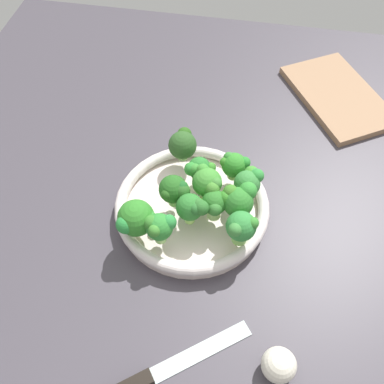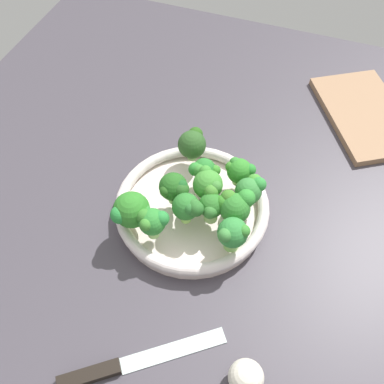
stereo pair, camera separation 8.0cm
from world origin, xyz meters
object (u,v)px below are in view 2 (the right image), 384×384
object	(u,v)px
garlic_bulb	(246,377)
broccoli_floret_8	(188,207)
broccoli_floret_10	(203,170)
bowl	(192,207)
broccoli_floret_5	(239,171)
broccoli_floret_0	(251,189)
broccoli_floret_9	(192,143)
broccoli_floret_6	(131,211)
broccoli_floret_2	(233,234)
knife	(120,366)
broccoli_floret_7	(211,206)
broccoli_floret_1	(235,206)
broccoli_floret_3	(152,222)
broccoli_floret_4	(174,188)
cutting_board	(365,114)
broccoli_floret_11	(210,186)

from	to	relation	value
garlic_bulb	broccoli_floret_8	bearing A→B (deg)	-141.98
broccoli_floret_8	broccoli_floret_10	distance (cm)	9.80
bowl	broccoli_floret_5	bearing A→B (deg)	137.94
broccoli_floret_8	broccoli_floret_0	bearing A→B (deg)	131.05
broccoli_floret_5	broccoli_floret_9	xyz separation A→B (cm)	(-3.20, -10.50, 0.40)
broccoli_floret_6	broccoli_floret_9	size ratio (longest dim) A/B	1.10
broccoli_floret_2	knife	world-z (taller)	broccoli_floret_2
broccoli_floret_7	broccoli_floret_10	size ratio (longest dim) A/B	1.18
knife	broccoli_floret_5	bearing A→B (deg)	169.05
broccoli_floret_1	broccoli_floret_3	bearing A→B (deg)	-58.56
broccoli_floret_9	bowl	bearing A→B (deg)	19.43
garlic_bulb	broccoli_floret_10	bearing A→B (deg)	-150.83
broccoli_floret_9	garlic_bulb	size ratio (longest dim) A/B	1.20
broccoli_floret_6	garlic_bulb	world-z (taller)	broccoli_floret_6
broccoli_floret_0	broccoli_floret_6	distance (cm)	21.66
bowl	broccoli_floret_1	world-z (taller)	broccoli_floret_1
broccoli_floret_3	broccoli_floret_7	xyz separation A→B (cm)	(-6.55, 8.39, -0.30)
broccoli_floret_8	broccoli_floret_4	bearing A→B (deg)	-131.53
broccoli_floret_1	cutting_board	distance (cm)	45.22
broccoli_floret_7	knife	bearing A→B (deg)	-10.17
bowl	broccoli_floret_3	distance (cm)	11.56
broccoli_floret_8	broccoli_floret_9	distance (cm)	15.64
broccoli_floret_5	broccoli_floret_10	xyz separation A→B (cm)	(2.05, -6.50, -0.23)
cutting_board	knife	bearing A→B (deg)	-22.65
garlic_bulb	broccoli_floret_9	bearing A→B (deg)	-149.58
broccoli_floret_8	broccoli_floret_11	xyz separation A→B (cm)	(-5.64, 2.18, 0.18)
broccoli_floret_3	broccoli_floret_7	world-z (taller)	same
broccoli_floret_3	broccoli_floret_9	distance (cm)	19.67
broccoli_floret_4	broccoli_floret_6	xyz separation A→B (cm)	(6.95, -5.37, -0.41)
broccoli_floret_3	cutting_board	distance (cm)	57.78
broccoli_floret_11	garlic_bulb	world-z (taller)	broccoli_floret_11
broccoli_floret_3	broccoli_floret_5	size ratio (longest dim) A/B	1.13
broccoli_floret_3	garlic_bulb	xyz separation A→B (cm)	(17.33, 21.93, -5.38)
bowl	broccoli_floret_11	distance (cm)	7.19
broccoli_floret_6	cutting_board	size ratio (longest dim) A/B	0.26
broccoli_floret_2	knife	bearing A→B (deg)	-23.07
bowl	broccoli_floret_10	world-z (taller)	broccoli_floret_10
broccoli_floret_8	broccoli_floret_11	world-z (taller)	broccoli_floret_11
broccoli_floret_9	broccoli_floret_11	xyz separation A→B (cm)	(9.32, 6.67, 0.80)
broccoli_floret_4	broccoli_floret_1	bearing A→B (deg)	87.83
bowl	broccoli_floret_5	distance (cm)	11.34
broccoli_floret_4	knife	distance (cm)	30.76
broccoli_floret_7	knife	distance (cm)	29.64
broccoli_floret_7	broccoli_floret_3	bearing A→B (deg)	-52.05
broccoli_floret_0	broccoli_floret_10	xyz separation A→B (cm)	(-1.72, -9.68, -0.56)
bowl	broccoli_floret_1	distance (cm)	10.73
broccoli_floret_4	broccoli_floret_10	xyz separation A→B (cm)	(-6.43, 3.21, -1.12)
broccoli_floret_3	broccoli_floret_11	xyz separation A→B (cm)	(-10.34, 6.88, 0.35)
broccoli_floret_0	broccoli_floret_8	size ratio (longest dim) A/B	0.89
broccoli_floret_6	broccoli_floret_11	bearing A→B (deg)	129.61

